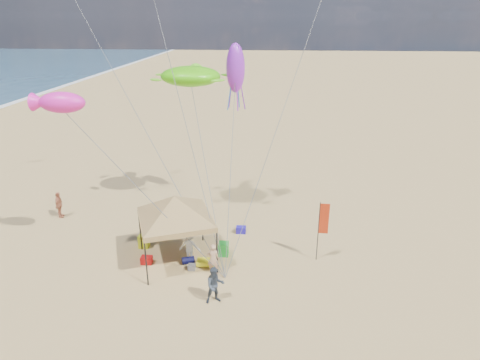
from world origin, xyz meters
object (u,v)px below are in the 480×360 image
(beach_cart, at_px, (206,262))
(chair_green, at_px, (224,249))
(person_near_c, at_px, (190,246))
(person_far_a, at_px, (59,205))
(cooler_blue, at_px, (241,230))
(canopy_tent, at_px, (174,199))
(person_near_a, at_px, (213,259))
(feather_flag, at_px, (322,222))
(cooler_red, at_px, (147,260))
(chair_yellow, at_px, (144,241))
(person_near_b, at_px, (215,285))

(beach_cart, bearing_deg, chair_green, 55.10)
(person_near_c, relative_size, person_far_a, 1.03)
(cooler_blue, xyz_separation_m, person_near_c, (-2.32, -3.10, 0.65))
(canopy_tent, xyz_separation_m, person_near_a, (1.93, -0.95, -2.61))
(canopy_tent, distance_m, feather_flag, 7.24)
(beach_cart, bearing_deg, cooler_blue, 67.36)
(feather_flag, bearing_deg, cooler_blue, 148.88)
(cooler_blue, bearing_deg, person_far_a, 174.17)
(cooler_red, height_order, cooler_blue, same)
(beach_cart, bearing_deg, chair_yellow, 156.63)
(canopy_tent, xyz_separation_m, chair_green, (2.23, 0.71, -3.04))
(chair_green, height_order, person_near_a, person_near_a)
(cooler_red, relative_size, cooler_blue, 1.00)
(feather_flag, bearing_deg, person_near_a, -163.03)
(canopy_tent, xyz_separation_m, person_near_b, (2.31, -3.09, -2.55))
(cooler_blue, bearing_deg, canopy_tent, -133.17)
(beach_cart, height_order, person_far_a, person_far_a)
(person_near_b, bearing_deg, chair_green, 71.39)
(cooler_blue, bearing_deg, beach_cart, -112.64)
(feather_flag, distance_m, person_near_b, 6.19)
(chair_yellow, bearing_deg, chair_green, -6.21)
(canopy_tent, xyz_separation_m, person_near_c, (0.62, 0.03, -2.55))
(cooler_blue, distance_m, person_far_a, 11.20)
(person_near_b, distance_m, person_far_a, 12.81)
(person_near_b, bearing_deg, chair_yellow, 115.96)
(feather_flag, distance_m, cooler_blue, 5.22)
(cooler_blue, bearing_deg, chair_yellow, -158.65)
(cooler_blue, height_order, beach_cart, cooler_blue)
(feather_flag, distance_m, chair_green, 5.18)
(feather_flag, relative_size, chair_yellow, 4.52)
(feather_flag, distance_m, cooler_red, 8.86)
(canopy_tent, distance_m, cooler_red, 3.55)
(canopy_tent, distance_m, person_near_b, 4.62)
(cooler_blue, relative_size, person_near_b, 0.32)
(person_near_a, height_order, person_near_b, person_near_b)
(canopy_tent, height_order, person_near_b, canopy_tent)
(feather_flag, xyz_separation_m, person_far_a, (-15.28, 3.65, -1.29))
(cooler_blue, distance_m, person_near_c, 3.93)
(beach_cart, height_order, person_near_a, person_near_a)
(person_near_b, height_order, person_far_a, person_near_b)
(feather_flag, bearing_deg, chair_green, 179.02)
(person_far_a, bearing_deg, beach_cart, -124.33)
(cooler_blue, height_order, person_near_c, person_near_c)
(cooler_blue, relative_size, person_near_a, 0.34)
(person_near_c, bearing_deg, feather_flag, -170.57)
(feather_flag, relative_size, person_near_c, 1.88)
(cooler_blue, distance_m, person_near_a, 4.25)
(canopy_tent, bearing_deg, cooler_red, -165.74)
(person_near_a, bearing_deg, chair_green, -97.02)
(person_near_b, bearing_deg, cooler_red, 124.68)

